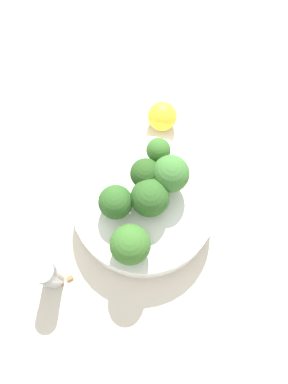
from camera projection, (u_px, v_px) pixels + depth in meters
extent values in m
plane|color=beige|center=(144.00, 211.00, 0.57)|extent=(3.00, 3.00, 0.00)
cylinder|color=white|center=(144.00, 206.00, 0.54)|extent=(0.20, 0.20, 0.05)
cylinder|color=#8EB770|center=(169.00, 181.00, 0.51)|extent=(0.03, 0.03, 0.03)
sphere|color=#3D7533|center=(171.00, 174.00, 0.49)|extent=(0.05, 0.05, 0.05)
cylinder|color=#8EB770|center=(145.00, 179.00, 0.52)|extent=(0.02, 0.02, 0.03)
sphere|color=#28511E|center=(145.00, 173.00, 0.50)|extent=(0.04, 0.04, 0.04)
cylinder|color=#84AD66|center=(131.00, 248.00, 0.49)|extent=(0.02, 0.02, 0.02)
sphere|color=#386B28|center=(130.00, 245.00, 0.47)|extent=(0.05, 0.05, 0.05)
cylinder|color=#8EB770|center=(151.00, 202.00, 0.51)|extent=(0.02, 0.02, 0.02)
sphere|color=#2D5B23|center=(151.00, 197.00, 0.49)|extent=(0.05, 0.05, 0.05)
cylinder|color=#7A9E5B|center=(158.00, 156.00, 0.53)|extent=(0.02, 0.02, 0.03)
sphere|color=#386B28|center=(158.00, 150.00, 0.51)|extent=(0.03, 0.03, 0.03)
cylinder|color=#8EB770|center=(116.00, 206.00, 0.51)|extent=(0.02, 0.02, 0.02)
sphere|color=#2D5B23|center=(116.00, 202.00, 0.49)|extent=(0.05, 0.05, 0.05)
cylinder|color=#B2B7BC|center=(50.00, 276.00, 0.50)|extent=(0.03, 0.03, 0.06)
cylinder|color=gray|center=(43.00, 272.00, 0.47)|extent=(0.03, 0.03, 0.02)
sphere|color=yellow|center=(162.00, 116.00, 0.60)|extent=(0.05, 0.05, 0.05)
cube|color=olive|center=(70.00, 278.00, 0.53)|extent=(0.01, 0.01, 0.01)
cube|color=#AD7F4C|center=(62.00, 284.00, 0.52)|extent=(0.01, 0.01, 0.01)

